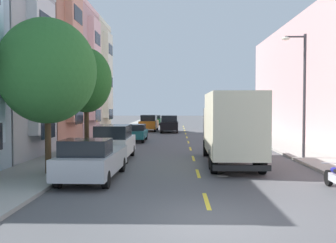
# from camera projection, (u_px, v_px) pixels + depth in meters

# --- Properties ---
(ground_plane) EXTENTS (160.00, 160.00, 0.00)m
(ground_plane) POSITION_uv_depth(u_px,v_px,m) (186.00, 135.00, 40.26)
(ground_plane) COLOR #4C4C4F
(sidewalk_left) EXTENTS (3.20, 120.00, 0.14)m
(sidewalk_left) POSITION_uv_depth(u_px,v_px,m) (115.00, 136.00, 38.43)
(sidewalk_left) COLOR #99968E
(sidewalk_left) RESTS_ON ground_plane
(sidewalk_right) EXTENTS (3.20, 120.00, 0.14)m
(sidewalk_right) POSITION_uv_depth(u_px,v_px,m) (259.00, 136.00, 38.10)
(sidewalk_right) COLOR #99968E
(sidewalk_right) RESTS_ON ground_plane
(lane_centerline_dashes) EXTENTS (0.14, 47.20, 0.01)m
(lane_centerline_dashes) POSITION_uv_depth(u_px,v_px,m) (188.00, 140.00, 34.77)
(lane_centerline_dashes) COLOR yellow
(lane_centerline_dashes) RESTS_ON ground_plane
(townhouse_fourth_rose) EXTENTS (12.84, 6.71, 12.07)m
(townhouse_fourth_rose) POSITION_uv_depth(u_px,v_px,m) (26.00, 75.00, 35.60)
(townhouse_fourth_rose) COLOR #CC9E9E
(townhouse_fourth_rose) RESTS_ON ground_plane
(townhouse_fifth_cream) EXTENTS (11.52, 6.71, 12.10)m
(townhouse_fifth_cream) POSITION_uv_depth(u_px,v_px,m) (57.00, 80.00, 42.49)
(townhouse_fifth_cream) COLOR beige
(townhouse_fifth_cream) RESTS_ON ground_plane
(street_tree_nearest) EXTENTS (4.12, 4.12, 6.54)m
(street_tree_nearest) POSITION_uv_depth(u_px,v_px,m) (47.00, 71.00, 16.39)
(street_tree_nearest) COLOR #47331E
(street_tree_nearest) RESTS_ON sidewalk_left
(street_tree_second) EXTENTS (3.08, 3.08, 6.35)m
(street_tree_second) POSITION_uv_depth(u_px,v_px,m) (86.00, 81.00, 23.44)
(street_tree_second) COLOR #47331E
(street_tree_second) RESTS_ON sidewalk_left
(street_lamp) EXTENTS (1.35, 0.28, 6.81)m
(street_lamp) POSITION_uv_depth(u_px,v_px,m) (302.00, 86.00, 21.52)
(street_lamp) COLOR #38383D
(street_lamp) RESTS_ON sidewalk_right
(delivery_box_truck) EXTENTS (2.51, 8.20, 3.64)m
(delivery_box_truck) POSITION_uv_depth(u_px,v_px,m) (231.00, 125.00, 19.76)
(delivery_box_truck) COLOR beige
(delivery_box_truck) RESTS_ON ground_plane
(parked_sedan_teal) EXTENTS (1.81, 4.50, 1.43)m
(parked_sedan_teal) POSITION_uv_depth(u_px,v_px,m) (135.00, 132.00, 33.04)
(parked_sedan_teal) COLOR #195B60
(parked_sedan_teal) RESTS_ON ground_plane
(parked_wagon_sky) EXTENTS (1.91, 4.73, 1.50)m
(parked_wagon_sky) POSITION_uv_depth(u_px,v_px,m) (217.00, 123.00, 50.87)
(parked_wagon_sky) COLOR #7A9EC6
(parked_wagon_sky) RESTS_ON ground_plane
(parked_suv_white) EXTENTS (1.96, 4.81, 1.93)m
(parked_suv_white) POSITION_uv_depth(u_px,v_px,m) (114.00, 142.00, 21.75)
(parked_suv_white) COLOR silver
(parked_suv_white) RESTS_ON ground_plane
(parked_pickup_silver) EXTENTS (2.11, 5.34, 1.73)m
(parked_pickup_silver) POSITION_uv_depth(u_px,v_px,m) (92.00, 160.00, 15.79)
(parked_pickup_silver) COLOR #B2B5BA
(parked_pickup_silver) RESTS_ON ground_plane
(parked_sedan_navy) EXTENTS (1.91, 4.54, 1.43)m
(parked_sedan_navy) POSITION_uv_depth(u_px,v_px,m) (240.00, 132.00, 33.34)
(parked_sedan_navy) COLOR navy
(parked_sedan_navy) RESTS_ON ground_plane
(parked_suv_orange) EXTENTS (2.09, 4.85, 1.93)m
(parked_suv_orange) POSITION_uv_depth(u_px,v_px,m) (149.00, 123.00, 46.62)
(parked_suv_orange) COLOR orange
(parked_suv_orange) RESTS_ON ground_plane
(parked_wagon_forest) EXTENTS (1.87, 4.72, 1.50)m
(parked_wagon_forest) POSITION_uv_depth(u_px,v_px,m) (156.00, 120.00, 62.88)
(parked_wagon_forest) COLOR #194C28
(parked_wagon_forest) RESTS_ON ground_plane
(moving_black_sedan) EXTENTS (1.95, 4.80, 1.93)m
(moving_black_sedan) POSITION_uv_depth(u_px,v_px,m) (169.00, 124.00, 44.36)
(moving_black_sedan) COLOR black
(moving_black_sedan) RESTS_ON ground_plane
(parked_motorcycle) EXTENTS (0.62, 2.05, 0.90)m
(parked_motorcycle) POSITION_uv_depth(u_px,v_px,m) (336.00, 179.00, 13.91)
(parked_motorcycle) COLOR black
(parked_motorcycle) RESTS_ON ground_plane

